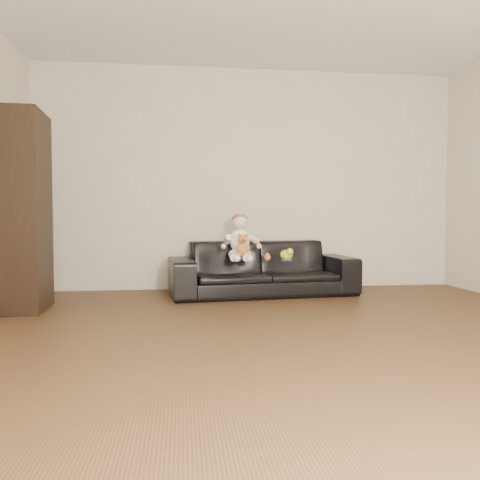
{
  "coord_description": "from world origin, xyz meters",
  "views": [
    {
      "loc": [
        -0.8,
        -2.79,
        0.82
      ],
      "look_at": [
        -0.19,
        2.15,
        0.6
      ],
      "focal_mm": 35.0,
      "sensor_mm": 36.0,
      "label": 1
    }
  ],
  "objects": [
    {
      "name": "toy_green",
      "position": [
        0.3,
        2.11,
        0.44
      ],
      "size": [
        0.15,
        0.17,
        0.11
      ],
      "primitive_type": "ellipsoid",
      "rotation": [
        0.0,
        0.0,
        -0.05
      ],
      "color": "#C1C917",
      "rests_on": "sofa"
    },
    {
      "name": "sofa",
      "position": [
        0.07,
        2.25,
        0.29
      ],
      "size": [
        2.06,
        0.97,
        0.58
      ],
      "primitive_type": "imported",
      "rotation": [
        0.0,
        0.0,
        0.1
      ],
      "color": "black",
      "rests_on": "floor"
    },
    {
      "name": "toy_blue_disc",
      "position": [
        0.31,
        2.1,
        0.39
      ],
      "size": [
        0.13,
        0.13,
        0.02
      ],
      "primitive_type": "cylinder",
      "rotation": [
        0.0,
        0.0,
        0.14
      ],
      "color": "#1738BE",
      "rests_on": "sofa"
    },
    {
      "name": "toy_rattle",
      "position": [
        0.1,
        2.1,
        0.42
      ],
      "size": [
        0.09,
        0.09,
        0.07
      ],
      "primitive_type": "sphere",
      "rotation": [
        0.0,
        0.0,
        -0.33
      ],
      "color": "orange",
      "rests_on": "sofa"
    },
    {
      "name": "floor",
      "position": [
        0.0,
        0.0,
        0.0
      ],
      "size": [
        5.5,
        5.5,
        0.0
      ],
      "primitive_type": "plane",
      "color": "#442D18",
      "rests_on": "ground"
    },
    {
      "name": "shelf_item",
      "position": [
        -2.24,
        1.63,
        1.3
      ],
      "size": [
        0.19,
        0.26,
        0.28
      ],
      "primitive_type": "cube",
      "rotation": [
        0.0,
        0.0,
        0.05
      ],
      "color": "silver",
      "rests_on": "cabinet"
    },
    {
      "name": "teddy_bear",
      "position": [
        -0.18,
        1.99,
        0.56
      ],
      "size": [
        0.15,
        0.15,
        0.23
      ],
      "rotation": [
        0.0,
        0.0,
        -0.41
      ],
      "color": "#A96C30",
      "rests_on": "sofa"
    },
    {
      "name": "baby",
      "position": [
        -0.19,
        2.14,
        0.61
      ],
      "size": [
        0.39,
        0.46,
        0.5
      ],
      "rotation": [
        0.0,
        0.0,
        -0.32
      ],
      "color": "silver",
      "rests_on": "sofa"
    },
    {
      "name": "cabinet",
      "position": [
        -2.26,
        1.63,
        0.89
      ],
      "size": [
        0.48,
        0.64,
        1.79
      ],
      "primitive_type": "cube",
      "rotation": [
        0.0,
        0.0,
        0.05
      ],
      "color": "black",
      "rests_on": "floor"
    },
    {
      "name": "wall_back",
      "position": [
        0.0,
        2.75,
        1.3
      ],
      "size": [
        5.0,
        0.0,
        5.0
      ],
      "primitive_type": "plane",
      "rotation": [
        1.57,
        0.0,
        0.0
      ],
      "color": "beige",
      "rests_on": "ground"
    }
  ]
}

